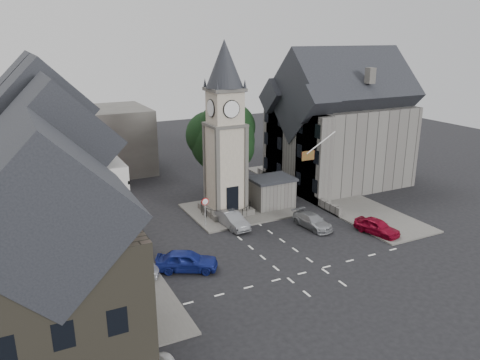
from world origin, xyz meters
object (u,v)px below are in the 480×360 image
clock_tower (225,131)px  car_east_red (377,227)px  car_west_blue (187,261)px  pedestrian (291,190)px  stone_shelter (271,192)px

clock_tower → car_east_red: (9.56, -10.50, -7.43)m
car_west_blue → pedestrian: size_ratio=2.55×
stone_shelter → car_west_blue: 15.13m
clock_tower → car_east_red: size_ratio=4.00×
clock_tower → pedestrian: clock_tower is taller
car_east_red → stone_shelter: bearing=101.7°
clock_tower → stone_shelter: clock_tower is taller
pedestrian → stone_shelter: bearing=14.4°
stone_shelter → car_east_red: stone_shelter is taller
car_west_blue → pedestrian: bearing=-29.7°
pedestrian → car_west_blue: bearing=25.7°
stone_shelter → pedestrian: 3.50m
stone_shelter → car_west_blue: bearing=-144.5°
car_east_red → pedestrian: 11.38m
clock_tower → stone_shelter: 8.15m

